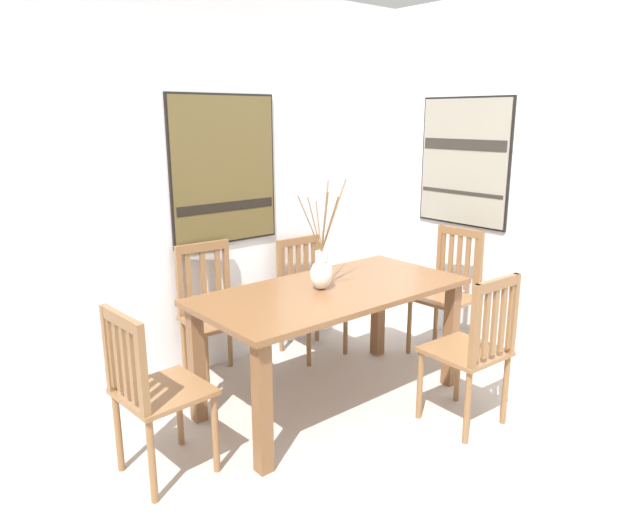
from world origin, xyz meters
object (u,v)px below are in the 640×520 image
(centerpiece_vase, at_px, (322,270))
(chair_2, at_px, (449,290))
(dining_table, at_px, (332,307))
(painting_on_side_wall, at_px, (464,162))
(chair_3, at_px, (308,292))
(painting_on_back_wall, at_px, (224,170))
(chair_4, at_px, (213,312))
(chair_0, at_px, (474,348))
(chair_1, at_px, (152,389))

(centerpiece_vase, relative_size, chair_2, 0.68)
(dining_table, relative_size, chair_2, 1.76)
(chair_2, height_order, painting_on_side_wall, painting_on_side_wall)
(chair_3, bearing_deg, centerpiece_vase, -123.56)
(centerpiece_vase, xyz_separation_m, painting_on_back_wall, (-0.10, 0.94, 0.55))
(painting_on_back_wall, bearing_deg, centerpiece_vase, -83.66)
(centerpiece_vase, xyz_separation_m, chair_3, (0.47, 0.71, -0.41))
(dining_table, relative_size, painting_on_side_wall, 1.72)
(chair_4, bearing_deg, chair_3, -2.55)
(centerpiece_vase, xyz_separation_m, chair_4, (-0.35, 0.75, -0.40))
(chair_2, relative_size, chair_4, 1.01)
(centerpiece_vase, bearing_deg, chair_0, -58.28)
(chair_0, bearing_deg, painting_on_back_wall, 108.97)
(chair_4, xyz_separation_m, painting_on_back_wall, (0.25, 0.19, 0.96))
(chair_1, relative_size, chair_3, 1.02)
(chair_4, height_order, painting_on_back_wall, painting_on_back_wall)
(chair_3, bearing_deg, chair_0, -89.17)
(chair_3, bearing_deg, chair_2, -41.34)
(centerpiece_vase, bearing_deg, chair_4, 115.09)
(chair_4, xyz_separation_m, painting_on_side_wall, (1.98, -0.59, 0.97))
(chair_0, height_order, painting_on_back_wall, painting_on_back_wall)
(centerpiece_vase, relative_size, painting_on_back_wall, 0.64)
(dining_table, xyz_separation_m, chair_1, (-1.23, -0.02, -0.16))
(dining_table, distance_m, chair_3, 0.87)
(chair_1, relative_size, painting_on_back_wall, 0.88)
(chair_1, height_order, chair_3, chair_1)
(chair_3, height_order, chair_4, chair_4)
(chair_0, height_order, chair_3, chair_0)
(chair_2, height_order, painting_on_back_wall, painting_on_back_wall)
(painting_on_back_wall, bearing_deg, chair_4, -141.73)
(dining_table, distance_m, chair_0, 0.89)
(chair_0, height_order, chair_1, chair_0)
(dining_table, bearing_deg, chair_0, -60.34)
(chair_0, distance_m, chair_1, 1.82)
(chair_1, xyz_separation_m, painting_on_side_wall, (2.79, 0.21, 0.97))
(dining_table, xyz_separation_m, chair_3, (0.41, 0.75, -0.17))
(centerpiece_vase, height_order, painting_on_back_wall, painting_on_back_wall)
(chair_4, bearing_deg, centerpiece_vase, -64.91)
(chair_2, height_order, chair_3, chair_2)
(chair_1, bearing_deg, chair_4, 44.64)
(chair_2, distance_m, chair_3, 1.09)
(chair_0, xyz_separation_m, chair_3, (-0.02, 1.51, -0.02))
(dining_table, bearing_deg, chair_1, -178.98)
(dining_table, bearing_deg, chair_4, 117.58)
(chair_1, xyz_separation_m, chair_4, (0.82, 0.81, 0.00))
(chair_1, distance_m, chair_3, 1.81)
(chair_0, xyz_separation_m, painting_on_back_wall, (-0.60, 1.74, 0.95))
(centerpiece_vase, relative_size, painting_on_side_wall, 0.66)
(centerpiece_vase, distance_m, chair_0, 1.02)
(chair_1, bearing_deg, chair_0, -24.10)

